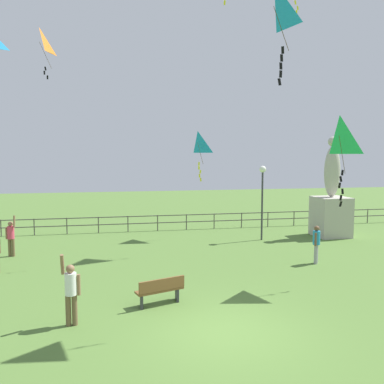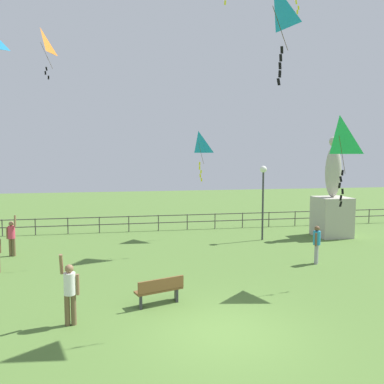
{
  "view_description": "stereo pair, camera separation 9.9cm",
  "coord_description": "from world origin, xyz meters",
  "px_view_note": "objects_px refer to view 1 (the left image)",
  "views": [
    {
      "loc": [
        -2.69,
        -9.45,
        4.6
      ],
      "look_at": [
        0.26,
        5.88,
        3.11
      ],
      "focal_mm": 36.69,
      "sensor_mm": 36.0,
      "label": 1
    },
    {
      "loc": [
        -2.59,
        -9.47,
        4.6
      ],
      "look_at": [
        0.26,
        5.88,
        3.11
      ],
      "focal_mm": 36.69,
      "sensor_mm": 36.0,
      "label": 2
    }
  ],
  "objects_px": {
    "lamppost": "(262,186)",
    "person_3": "(71,290)",
    "kite_7": "(274,10)",
    "kite_2": "(198,144)",
    "kite_5": "(339,138)",
    "person_1": "(316,242)",
    "park_bench": "(160,290)",
    "kite_1": "(40,43)",
    "statue_monument": "(331,206)",
    "person_0": "(11,236)"
  },
  "relations": [
    {
      "from": "person_3",
      "to": "kite_5",
      "type": "height_order",
      "value": "kite_5"
    },
    {
      "from": "person_1",
      "to": "kite_2",
      "type": "height_order",
      "value": "kite_2"
    },
    {
      "from": "park_bench",
      "to": "person_1",
      "type": "height_order",
      "value": "person_1"
    },
    {
      "from": "kite_5",
      "to": "kite_7",
      "type": "xyz_separation_m",
      "value": [
        -3.24,
        -1.91,
        3.36
      ]
    },
    {
      "from": "lamppost",
      "to": "person_3",
      "type": "distance_m",
      "value": 12.93
    },
    {
      "from": "statue_monument",
      "to": "lamppost",
      "type": "bearing_deg",
      "value": -177.11
    },
    {
      "from": "person_0",
      "to": "kite_7",
      "type": "height_order",
      "value": "kite_7"
    },
    {
      "from": "person_1",
      "to": "kite_7",
      "type": "bearing_deg",
      "value": -131.06
    },
    {
      "from": "person_0",
      "to": "kite_2",
      "type": "relative_size",
      "value": 0.69
    },
    {
      "from": "park_bench",
      "to": "kite_2",
      "type": "distance_m",
      "value": 11.08
    },
    {
      "from": "person_0",
      "to": "person_1",
      "type": "height_order",
      "value": "person_0"
    },
    {
      "from": "statue_monument",
      "to": "kite_2",
      "type": "xyz_separation_m",
      "value": [
        -7.43,
        1.16,
        3.44
      ]
    },
    {
      "from": "lamppost",
      "to": "kite_2",
      "type": "bearing_deg",
      "value": 157.2
    },
    {
      "from": "kite_1",
      "to": "kite_7",
      "type": "height_order",
      "value": "kite_1"
    },
    {
      "from": "person_0",
      "to": "person_3",
      "type": "height_order",
      "value": "person_3"
    },
    {
      "from": "lamppost",
      "to": "person_3",
      "type": "bearing_deg",
      "value": -134.22
    },
    {
      "from": "lamppost",
      "to": "kite_5",
      "type": "height_order",
      "value": "kite_5"
    },
    {
      "from": "person_1",
      "to": "kite_7",
      "type": "relative_size",
      "value": 0.61
    },
    {
      "from": "statue_monument",
      "to": "person_3",
      "type": "height_order",
      "value": "statue_monument"
    },
    {
      "from": "kite_1",
      "to": "kite_7",
      "type": "distance_m",
      "value": 14.52
    },
    {
      "from": "lamppost",
      "to": "kite_5",
      "type": "bearing_deg",
      "value": -90.93
    },
    {
      "from": "kite_5",
      "to": "kite_7",
      "type": "bearing_deg",
      "value": -149.45
    },
    {
      "from": "kite_2",
      "to": "person_1",
      "type": "bearing_deg",
      "value": -58.25
    },
    {
      "from": "person_1",
      "to": "kite_2",
      "type": "distance_m",
      "value": 8.43
    },
    {
      "from": "kite_5",
      "to": "kite_7",
      "type": "relative_size",
      "value": 1.19
    },
    {
      "from": "person_3",
      "to": "statue_monument",
      "type": "bearing_deg",
      "value": 35.59
    },
    {
      "from": "park_bench",
      "to": "person_0",
      "type": "distance_m",
      "value": 9.24
    },
    {
      "from": "person_0",
      "to": "kite_1",
      "type": "distance_m",
      "value": 10.21
    },
    {
      "from": "lamppost",
      "to": "person_0",
      "type": "xyz_separation_m",
      "value": [
        -12.39,
        -1.15,
        -2.01
      ]
    },
    {
      "from": "statue_monument",
      "to": "kite_1",
      "type": "xyz_separation_m",
      "value": [
        -15.68,
        2.31,
        8.7
      ]
    },
    {
      "from": "kite_1",
      "to": "kite_2",
      "type": "bearing_deg",
      "value": -7.95
    },
    {
      "from": "statue_monument",
      "to": "kite_5",
      "type": "relative_size",
      "value": 1.77
    },
    {
      "from": "kite_1",
      "to": "person_0",
      "type": "bearing_deg",
      "value": -103.74
    },
    {
      "from": "lamppost",
      "to": "kite_5",
      "type": "xyz_separation_m",
      "value": [
        -0.12,
        -7.44,
        2.2
      ]
    },
    {
      "from": "person_3",
      "to": "kite_2",
      "type": "bearing_deg",
      "value": 61.73
    },
    {
      "from": "kite_2",
      "to": "kite_5",
      "type": "distance_m",
      "value": 9.35
    },
    {
      "from": "kite_1",
      "to": "kite_5",
      "type": "height_order",
      "value": "kite_1"
    },
    {
      "from": "statue_monument",
      "to": "park_bench",
      "type": "relative_size",
      "value": 3.61
    },
    {
      "from": "person_1",
      "to": "kite_1",
      "type": "xyz_separation_m",
      "value": [
        -12.08,
        7.35,
        9.5
      ]
    },
    {
      "from": "person_3",
      "to": "kite_1",
      "type": "distance_m",
      "value": 15.24
    },
    {
      "from": "park_bench",
      "to": "lamppost",
      "type": "bearing_deg",
      "value": 51.94
    },
    {
      "from": "person_1",
      "to": "person_3",
      "type": "xyz_separation_m",
      "value": [
        -9.49,
        -4.33,
        0.06
      ]
    },
    {
      "from": "person_1",
      "to": "kite_1",
      "type": "height_order",
      "value": "kite_1"
    },
    {
      "from": "park_bench",
      "to": "person_0",
      "type": "relative_size",
      "value": 0.82
    },
    {
      "from": "person_3",
      "to": "kite_7",
      "type": "xyz_separation_m",
      "value": [
        5.55,
        -0.2,
        7.52
      ]
    },
    {
      "from": "statue_monument",
      "to": "lamppost",
      "type": "distance_m",
      "value": 4.36
    },
    {
      "from": "person_3",
      "to": "person_0",
      "type": "bearing_deg",
      "value": 113.5
    },
    {
      "from": "person_3",
      "to": "kite_1",
      "type": "xyz_separation_m",
      "value": [
        -2.58,
        11.68,
        9.44
      ]
    },
    {
      "from": "park_bench",
      "to": "kite_7",
      "type": "bearing_deg",
      "value": -21.42
    },
    {
      "from": "kite_5",
      "to": "person_1",
      "type": "bearing_deg",
      "value": 74.95
    }
  ]
}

